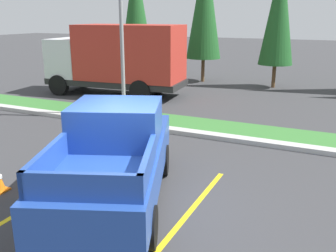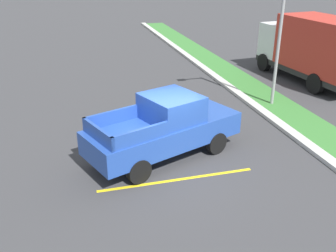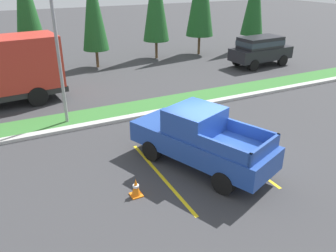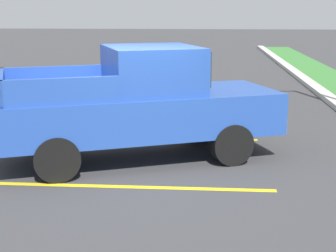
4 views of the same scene
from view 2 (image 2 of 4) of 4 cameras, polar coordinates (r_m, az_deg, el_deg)
ground_plane at (r=12.41m, az=0.20°, el=-5.43°), size 120.00×120.00×0.00m
parking_line_near at (r=14.11m, az=-2.19°, el=-1.63°), size 0.12×4.80×0.01m
parking_line_far at (r=11.47m, az=1.40°, el=-8.09°), size 0.12×4.80×0.01m
curb_strip at (r=14.39m, az=19.77°, el=-2.27°), size 56.00×0.40×0.15m
grass_median at (r=15.04m, az=23.22°, el=-1.88°), size 56.00×1.80×0.06m
pickup_truck_main at (r=12.33m, az=-0.42°, el=-0.23°), size 3.67×5.55×2.10m
cargo_truck_distant at (r=21.50m, az=21.23°, el=10.97°), size 6.99×3.04×3.40m
street_light at (r=16.90m, az=16.11°, el=14.39°), size 0.24×1.49×6.02m
traffic_cone at (r=14.91m, az=-5.73°, el=0.93°), size 0.36×0.36×0.60m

